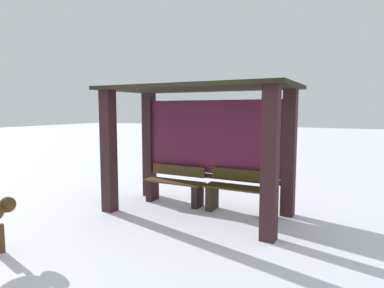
# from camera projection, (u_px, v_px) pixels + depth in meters

# --- Properties ---
(ground_plane) EXTENTS (60.00, 60.00, 0.00)m
(ground_plane) POSITION_uv_depth(u_px,v_px,m) (197.00, 213.00, 5.92)
(ground_plane) COLOR white
(bus_shelter) EXTENTS (3.33, 1.67, 2.24)m
(bus_shelter) POSITION_uv_depth(u_px,v_px,m) (202.00, 128.00, 5.92)
(bus_shelter) COLOR #371D1F
(bus_shelter) RESTS_ON ground
(bench_left_inside) EXTENTS (1.23, 0.35, 0.73)m
(bench_left_inside) POSITION_uv_depth(u_px,v_px,m) (175.00, 186.00, 6.50)
(bench_left_inside) COLOR #503F20
(bench_left_inside) RESTS_ON ground
(bench_center_inside) EXTENTS (1.23, 0.41, 0.76)m
(bench_center_inside) POSITION_uv_depth(u_px,v_px,m) (239.00, 194.00, 5.88)
(bench_center_inside) COLOR #433514
(bench_center_inside) RESTS_ON ground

